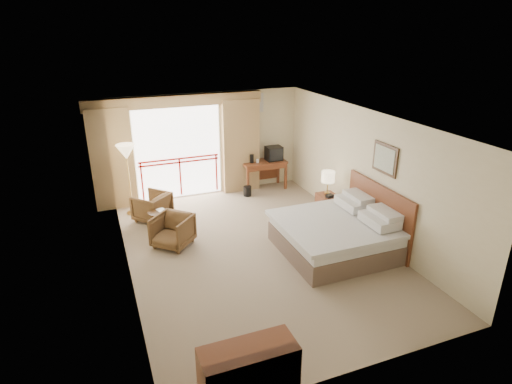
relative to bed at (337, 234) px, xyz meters
name	(u,v)px	position (x,y,z in m)	size (l,w,h in m)	color
floor	(257,250)	(-1.50, 0.60, -0.38)	(7.00, 7.00, 0.00)	#87735A
ceiling	(257,120)	(-1.50, 0.60, 2.32)	(7.00, 7.00, 0.00)	white
wall_back	(208,144)	(-1.50, 4.10, 0.97)	(5.00, 5.00, 0.00)	beige
wall_front	(361,286)	(-1.50, -2.90, 0.97)	(5.00, 5.00, 0.00)	beige
wall_left	(122,208)	(-4.00, 0.60, 0.97)	(7.00, 7.00, 0.00)	beige
wall_right	(366,173)	(1.00, 0.60, 0.97)	(7.00, 7.00, 0.00)	beige
balcony_door	(179,153)	(-2.30, 4.08, 0.82)	(2.40, 2.40, 0.00)	white
balcony_railing	(180,167)	(-2.30, 4.06, 0.44)	(2.09, 0.03, 1.02)	#B2170F
curtain_left	(112,159)	(-3.95, 3.95, 0.87)	(1.00, 0.26, 2.50)	olive
curtain_right	(240,146)	(-0.65, 3.95, 0.87)	(1.00, 0.26, 2.50)	olive
valance	(176,101)	(-2.30, 3.98, 2.17)	(4.40, 0.22, 0.28)	olive
hvac_vent	(254,103)	(-0.20, 4.07, 1.97)	(0.50, 0.04, 0.50)	silver
bed	(337,234)	(0.00, 0.00, 0.00)	(2.13, 2.06, 0.97)	brown
headboard	(378,215)	(0.96, 0.00, 0.27)	(0.06, 2.10, 1.30)	#592512
framed_art	(385,159)	(0.97, 0.00, 1.47)	(0.04, 0.72, 0.60)	black
nightstand	(327,206)	(0.63, 1.45, -0.08)	(0.41, 0.49, 0.59)	#592512
table_lamp	(328,177)	(0.63, 1.50, 0.64)	(0.31, 0.31, 0.54)	tan
phone	(330,196)	(0.58, 1.30, 0.25)	(0.16, 0.12, 0.07)	black
desk	(263,167)	(-0.03, 3.85, 0.24)	(1.22, 0.59, 0.80)	#592512
tv	(274,153)	(0.27, 3.79, 0.61)	(0.43, 0.34, 0.39)	black
coffee_maker	(252,159)	(-0.38, 3.79, 0.53)	(0.11, 0.11, 0.24)	black
cup	(258,161)	(-0.23, 3.74, 0.47)	(0.07, 0.07, 0.11)	white
wastebasket	(247,191)	(-0.64, 3.45, -0.24)	(0.21, 0.21, 0.27)	black
armchair_far	(153,220)	(-3.24, 2.85, -0.38)	(0.71, 0.73, 0.67)	#4D3520
armchair_near	(174,245)	(-3.03, 1.43, -0.38)	(0.72, 0.74, 0.67)	#4D3520
side_table	(158,218)	(-3.20, 2.17, -0.05)	(0.44, 0.44, 0.48)	black
book	(158,212)	(-3.20, 2.17, 0.11)	(0.16, 0.22, 0.02)	white
floor_lamp	(126,155)	(-3.64, 3.41, 1.11)	(0.44, 0.44, 1.73)	tan
dresser	(249,374)	(-2.94, -2.81, 0.01)	(1.17, 0.50, 0.78)	#592512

